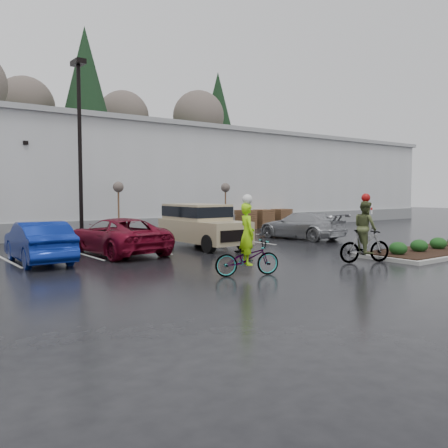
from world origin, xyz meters
TOP-DOWN VIEW (x-y plane):
  - ground at (0.00, 0.00)m, footprint 120.00×120.00m
  - warehouse at (0.00, 21.99)m, footprint 60.50×15.50m
  - wooded_ridge at (0.00, 45.00)m, footprint 80.00×25.00m
  - lamppost at (-4.00, 12.00)m, footprint 0.50×1.00m
  - sapling_mid at (-1.50, 13.00)m, footprint 0.60×0.60m
  - sapling_east at (6.00, 13.00)m, footprint 0.60×0.60m
  - pallet_stack_a at (8.50, 14.00)m, footprint 1.20×1.20m
  - pallet_stack_b at (10.20, 14.00)m, footprint 1.20×1.20m
  - pallet_stack_c at (12.00, 14.00)m, footprint 1.20×1.20m
  - curb_island at (7.00, -1.00)m, footprint 8.00×3.00m
  - mulch_bed at (7.00, -1.00)m, footprint 7.60×2.60m
  - shrub_a at (4.00, -1.00)m, footprint 0.70×0.70m
  - shrub_b at (5.50, -1.00)m, footprint 0.70×0.70m
  - shrub_c at (7.00, -1.00)m, footprint 0.70×0.70m
  - fire_lane_sign at (3.80, 0.20)m, footprint 0.30×0.05m
  - car_blue at (-7.66, 6.48)m, footprint 1.85×4.79m
  - car_red at (-4.29, 6.99)m, footprint 2.80×5.67m
  - suv_tan at (-0.02, 6.74)m, footprint 2.20×5.10m
  - car_far_silver at (6.62, 6.79)m, footprint 2.76×5.42m
  - cyclist_hivis at (-3.16, -0.29)m, footprint 2.25×1.39m
  - cyclist_olive at (2.11, -0.82)m, footprint 2.07×1.26m

SIDE VIEW (x-z plane):
  - ground at x=0.00m, z-range 0.00..0.00m
  - curb_island at x=7.00m, z-range 0.00..0.15m
  - mulch_bed at x=7.00m, z-range 0.15..0.19m
  - shrub_a at x=4.00m, z-range 0.15..0.67m
  - shrub_b at x=5.50m, z-range 0.15..0.67m
  - shrub_c at x=7.00m, z-range 0.15..0.67m
  - pallet_stack_a at x=8.50m, z-range 0.00..1.35m
  - pallet_stack_b at x=10.20m, z-range 0.00..1.35m
  - pallet_stack_c at x=12.00m, z-range 0.00..1.35m
  - car_far_silver at x=6.62m, z-range 0.00..1.51m
  - car_red at x=-4.29m, z-range 0.00..1.55m
  - car_blue at x=-7.66m, z-range 0.00..1.56m
  - cyclist_hivis at x=-3.16m, z-range -0.50..2.08m
  - cyclist_olive at x=2.11m, z-range -0.37..2.23m
  - suv_tan at x=-0.02m, z-range 0.00..2.06m
  - fire_lane_sign at x=3.80m, z-range 0.31..2.51m
  - sapling_mid at x=-1.50m, z-range 1.13..4.33m
  - sapling_east at x=6.00m, z-range 1.13..4.33m
  - wooded_ridge at x=0.00m, z-range 0.00..6.00m
  - warehouse at x=0.00m, z-range 0.05..7.25m
  - lamppost at x=-4.00m, z-range 1.07..10.30m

